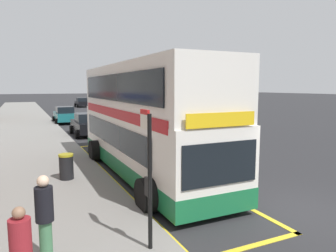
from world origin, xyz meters
name	(u,v)px	position (x,y,z in m)	size (l,w,h in m)	color
ground_plane	(85,116)	(0.00, 32.00, 0.00)	(260.00, 260.00, 0.00)	#28282B
pavement_near	(21,118)	(-7.00, 32.00, 0.07)	(6.00, 76.00, 0.14)	gray
double_decker_bus	(144,123)	(-2.46, 5.72, 2.06)	(3.26, 10.71, 4.40)	white
bus_bay_markings	(143,172)	(-2.48, 5.88, 0.01)	(3.03, 13.66, 0.01)	yellow
bus_stop_sign	(148,169)	(-4.62, -0.14, 1.83)	(0.09, 0.51, 2.92)	black
parked_car_black_far	(82,102)	(2.69, 49.61, 0.80)	(2.09, 4.20, 1.62)	black
parked_car_black_across	(120,112)	(2.69, 26.50, 0.80)	(2.09, 4.20, 1.62)	black
parked_car_teal_ahead	(65,115)	(-3.11, 25.59, 0.80)	(2.09, 4.20, 1.62)	#196066
parked_car_black_kerbside	(87,124)	(-2.62, 17.00, 0.80)	(2.09, 4.20, 1.62)	black
pedestrian_waiting_near_sign	(45,216)	(-6.64, 0.13, 1.09)	(0.34, 0.34, 1.74)	#3F724C
pedestrian_further_back	(21,250)	(-7.06, -0.82, 0.97)	(0.34, 0.34, 1.54)	#B7B2AD
litter_bin	(66,166)	(-5.54, 5.73, 0.61)	(0.53, 0.53, 0.94)	black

